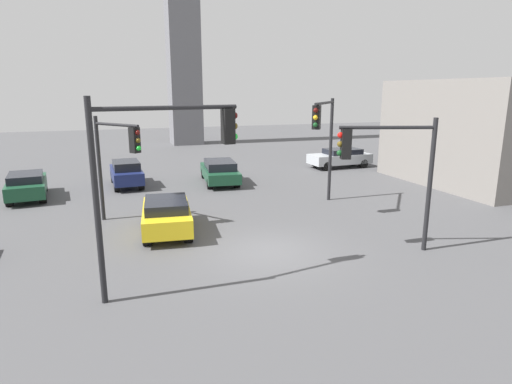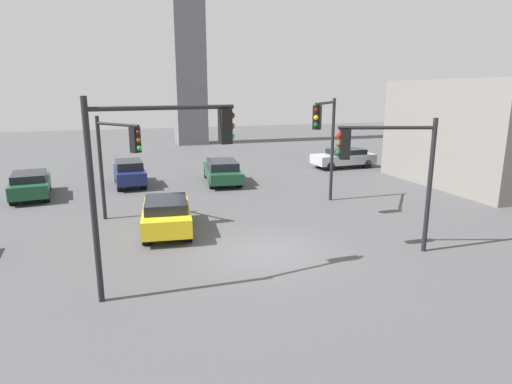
{
  "view_description": "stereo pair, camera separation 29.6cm",
  "coord_description": "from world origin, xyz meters",
  "views": [
    {
      "loc": [
        -5.09,
        -13.34,
        5.55
      ],
      "look_at": [
        0.52,
        2.79,
        1.49
      ],
      "focal_mm": 30.1,
      "sensor_mm": 36.0,
      "label": 1
    },
    {
      "loc": [
        -4.81,
        -13.43,
        5.55
      ],
      "look_at": [
        0.52,
        2.79,
        1.49
      ],
      "focal_mm": 30.1,
      "sensor_mm": 36.0,
      "label": 2
    }
  ],
  "objects": [
    {
      "name": "car_3",
      "position": [
        11.03,
        14.13,
        0.75
      ],
      "size": [
        4.57,
        2.03,
        1.38
      ],
      "rotation": [
        0.0,
        0.0,
        3.17
      ],
      "color": "#ADB2B7",
      "rests_on": "ground_plane"
    },
    {
      "name": "traffic_light_0",
      "position": [
        3.82,
        -1.21,
        3.28
      ],
      "size": [
        3.21,
        1.18,
        4.67
      ],
      "rotation": [
        0.0,
        0.0,
        2.83
      ],
      "color": "black",
      "rests_on": "ground_plane"
    },
    {
      "name": "traffic_light_2",
      "position": [
        4.45,
        4.45,
        3.76
      ],
      "size": [
        2.58,
        3.11,
        5.17
      ],
      "rotation": [
        0.0,
        0.0,
        -2.26
      ],
      "color": "black",
      "rests_on": "ground_plane"
    },
    {
      "name": "traffic_light_3",
      "position": [
        -4.72,
        4.93,
        3.15
      ],
      "size": [
        1.71,
        2.27,
        4.51
      ],
      "rotation": [
        0.0,
        0.0,
        -0.94
      ],
      "color": "black",
      "rests_on": "ground_plane"
    },
    {
      "name": "ground_plane",
      "position": [
        0.0,
        0.0,
        0.0
      ],
      "size": [
        105.77,
        105.77,
        0.0
      ],
      "primitive_type": "plane",
      "color": "#4C4C4F"
    },
    {
      "name": "car_2",
      "position": [
        1.29,
        11.77,
        0.74
      ],
      "size": [
        2.42,
        4.92,
        1.4
      ],
      "rotation": [
        0.0,
        0.0,
        1.46
      ],
      "color": "#19472D",
      "rests_on": "ground_plane"
    },
    {
      "name": "car_0",
      "position": [
        -4.15,
        12.67,
        0.81
      ],
      "size": [
        1.79,
        4.06,
        1.53
      ],
      "rotation": [
        0.0,
        0.0,
        1.61
      ],
      "color": "navy",
      "rests_on": "ground_plane"
    },
    {
      "name": "traffic_light_1",
      "position": [
        -3.67,
        -1.76,
        3.85
      ],
      "size": [
        4.04,
        0.87,
        5.42
      ],
      "rotation": [
        0.0,
        0.0,
        0.16
      ],
      "color": "black",
      "rests_on": "ground_plane"
    },
    {
      "name": "car_1",
      "position": [
        -9.23,
        11.26,
        0.74
      ],
      "size": [
        2.2,
        4.34,
        1.37
      ],
      "rotation": [
        0.0,
        0.0,
        1.67
      ],
      "color": "#19472D",
      "rests_on": "ground_plane"
    },
    {
      "name": "car_4",
      "position": [
        -3.08,
        3.27,
        0.75
      ],
      "size": [
        2.26,
        4.18,
        1.39
      ],
      "rotation": [
        0.0,
        0.0,
        1.46
      ],
      "color": "yellow",
      "rests_on": "ground_plane"
    }
  ]
}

